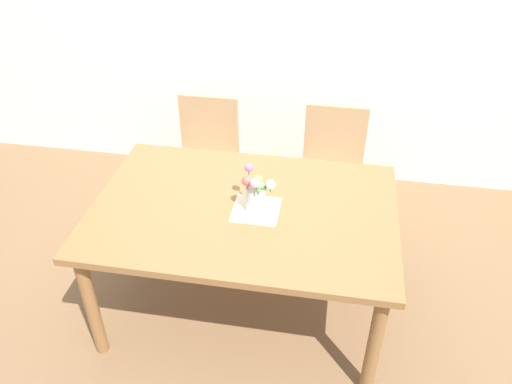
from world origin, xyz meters
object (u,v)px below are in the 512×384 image
Objects in this scene: dining_table at (244,219)px; flower_vase at (256,193)px; chair_right at (332,163)px; chair_left at (207,152)px.

dining_table is 6.90× the size of flower_vase.
flower_vase is at bearing 67.68° from chair_right.
chair_left is at bearing 0.00° from chair_right.
dining_table is 0.21m from flower_vase.
dining_table is 1.01m from chair_right.
chair_left is 1.00× the size of chair_right.
dining_table is 1.81× the size of chair_left.
chair_right is 3.82× the size of flower_vase.
flower_vase is (0.07, -0.02, 0.20)m from dining_table.
chair_left is 1.10m from flower_vase.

